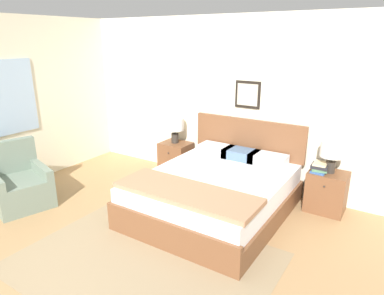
# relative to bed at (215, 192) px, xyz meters

# --- Properties ---
(ground_plane) EXTENTS (16.00, 16.00, 0.00)m
(ground_plane) POSITION_rel_bed_xyz_m (-0.29, -2.07, -0.30)
(ground_plane) COLOR #99754C
(wall_back) EXTENTS (7.99, 0.09, 2.60)m
(wall_back) POSITION_rel_bed_xyz_m (-0.29, 1.13, 1.00)
(wall_back) COLOR beige
(wall_back) RESTS_ON ground_plane
(wall_left) EXTENTS (0.08, 5.57, 2.60)m
(wall_left) POSITION_rel_bed_xyz_m (-3.12, -0.50, 1.01)
(wall_left) COLOR beige
(wall_left) RESTS_ON ground_plane
(area_rug_main) EXTENTS (2.59, 1.98, 0.01)m
(area_rug_main) POSITION_rel_bed_xyz_m (-0.09, -1.36, -0.29)
(area_rug_main) COLOR #897556
(area_rug_main) RESTS_ON ground_plane
(bed) EXTENTS (1.77, 2.14, 1.09)m
(bed) POSITION_rel_bed_xyz_m (0.00, 0.00, 0.00)
(bed) COLOR brown
(bed) RESTS_ON ground_plane
(armchair) EXTENTS (0.95, 0.89, 0.88)m
(armchair) POSITION_rel_bed_xyz_m (-2.44, -1.28, -0.01)
(armchair) COLOR slate
(armchair) RESTS_ON ground_plane
(nightstand_near_window) EXTENTS (0.50, 0.43, 0.56)m
(nightstand_near_window) POSITION_rel_bed_xyz_m (-1.25, 0.85, -0.02)
(nightstand_near_window) COLOR brown
(nightstand_near_window) RESTS_ON ground_plane
(nightstand_by_door) EXTENTS (0.50, 0.43, 0.56)m
(nightstand_by_door) POSITION_rel_bed_xyz_m (1.25, 0.85, -0.02)
(nightstand_by_door) COLOR brown
(nightstand_by_door) RESTS_ON ground_plane
(table_lamp_near_window) EXTENTS (0.31, 0.31, 0.43)m
(table_lamp_near_window) POSITION_rel_bed_xyz_m (-1.26, 0.86, 0.56)
(table_lamp_near_window) COLOR #2D2823
(table_lamp_near_window) RESTS_ON nightstand_near_window
(table_lamp_by_door) EXTENTS (0.31, 0.31, 0.43)m
(table_lamp_by_door) POSITION_rel_bed_xyz_m (1.25, 0.86, 0.56)
(table_lamp_by_door) COLOR #2D2823
(table_lamp_by_door) RESTS_ON nightstand_by_door
(book_thick_bottom) EXTENTS (0.20, 0.27, 0.02)m
(book_thick_bottom) POSITION_rel_bed_xyz_m (1.13, 0.81, 0.27)
(book_thick_bottom) COLOR #335693
(book_thick_bottom) RESTS_ON nightstand_by_door
(book_hardcover_middle) EXTENTS (0.22, 0.24, 0.04)m
(book_hardcover_middle) POSITION_rel_bed_xyz_m (1.13, 0.81, 0.30)
(book_hardcover_middle) COLOR #4C7551
(book_hardcover_middle) RESTS_ON book_thick_bottom
(book_novel_upper) EXTENTS (0.22, 0.23, 0.04)m
(book_novel_upper) POSITION_rel_bed_xyz_m (1.13, 0.81, 0.34)
(book_novel_upper) COLOR #232328
(book_novel_upper) RESTS_ON book_hardcover_middle
(book_slim_near_top) EXTENTS (0.17, 0.22, 0.03)m
(book_slim_near_top) POSITION_rel_bed_xyz_m (1.13, 0.81, 0.38)
(book_slim_near_top) COLOR beige
(book_slim_near_top) RESTS_ON book_novel_upper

